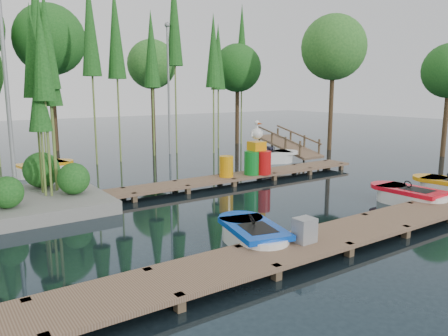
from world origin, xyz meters
TOP-DOWN VIEW (x-y plane):
  - ground_plane at (0.00, 0.00)m, footprint 90.00×90.00m
  - near_dock at (0.00, -4.50)m, footprint 18.00×1.50m
  - far_dock at (1.00, 2.50)m, footprint 15.00×1.20m
  - tree_screen at (-2.04, 10.60)m, footprint 34.42×18.53m
  - lamp_island at (-5.50, 2.50)m, footprint 0.30×0.30m
  - lamp_rear at (4.00, 11.00)m, footprint 0.30×0.30m
  - ramp at (9.00, 6.50)m, footprint 1.50×3.94m
  - boat_blue at (-1.38, -3.43)m, footprint 1.65×2.65m
  - boat_red at (5.11, -3.33)m, footprint 1.24×2.57m
  - boat_yellow_far at (-3.46, 8.51)m, footprint 2.75×1.69m
  - boat_white_far at (6.74, 5.41)m, footprint 2.95×2.07m
  - utility_cabinet at (-0.78, -4.50)m, footprint 0.45×0.38m
  - yellow_barrel at (1.99, 2.50)m, footprint 0.54×0.54m
  - drum_cluster at (3.43, 2.34)m, footprint 1.24×1.14m
  - seagull_post at (3.33, 2.50)m, footprint 0.55×0.30m

SIDE VIEW (x-z plane):
  - ground_plane at x=0.00m, z-range 0.00..0.00m
  - far_dock at x=1.00m, z-range -0.02..0.48m
  - near_dock at x=0.00m, z-range -0.02..0.48m
  - boat_blue at x=-1.38m, z-range -0.17..0.65m
  - boat_red at x=5.11m, z-range -0.18..0.67m
  - boat_yellow_far at x=-3.46m, z-range -0.37..0.91m
  - boat_white_far at x=6.74m, z-range -0.35..0.92m
  - utility_cabinet at x=-0.78m, z-range 0.30..0.85m
  - ramp at x=9.00m, z-range -0.16..1.33m
  - yellow_barrel at x=1.99m, z-range 0.30..1.12m
  - seagull_post at x=3.33m, z-range 0.45..1.34m
  - drum_cluster at x=3.43m, z-range -0.14..2.00m
  - lamp_island at x=-5.50m, z-range 0.64..7.89m
  - lamp_rear at x=4.00m, z-range 0.64..7.89m
  - tree_screen at x=-2.04m, z-range 0.96..11.27m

